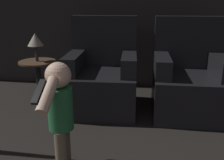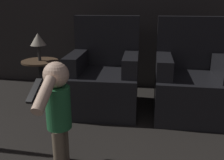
# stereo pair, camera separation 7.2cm
# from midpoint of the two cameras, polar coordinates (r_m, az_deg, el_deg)

# --- Properties ---
(armchair_left) EXTENTS (0.82, 0.86, 1.05)m
(armchair_left) POSITION_cam_midpoint_polar(r_m,az_deg,el_deg) (2.92, -1.06, 0.51)
(armchair_left) COLOR black
(armchair_left) RESTS_ON ground_plane
(armchair_right) EXTENTS (0.78, 0.83, 1.05)m
(armchair_right) POSITION_cam_midpoint_polar(r_m,az_deg,el_deg) (2.91, 18.24, -0.44)
(armchair_right) COLOR black
(armchair_right) RESTS_ON ground_plane
(person_toddler) EXTENTS (0.18, 0.57, 0.82)m
(person_toddler) POSITION_cam_midpoint_polar(r_m,az_deg,el_deg) (1.81, -11.16, -6.32)
(person_toddler) COLOR brown
(person_toddler) RESTS_ON ground_plane
(side_table) EXTENTS (0.43, 0.43, 0.55)m
(side_table) POSITION_cam_midpoint_polar(r_m,az_deg,el_deg) (3.07, -15.35, 2.41)
(side_table) COLOR black
(side_table) RESTS_ON ground_plane
(lamp) EXTENTS (0.18, 0.18, 0.32)m
(lamp) POSITION_cam_midpoint_polar(r_m,az_deg,el_deg) (3.00, -15.88, 8.81)
(lamp) COLOR #262626
(lamp) RESTS_ON side_table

